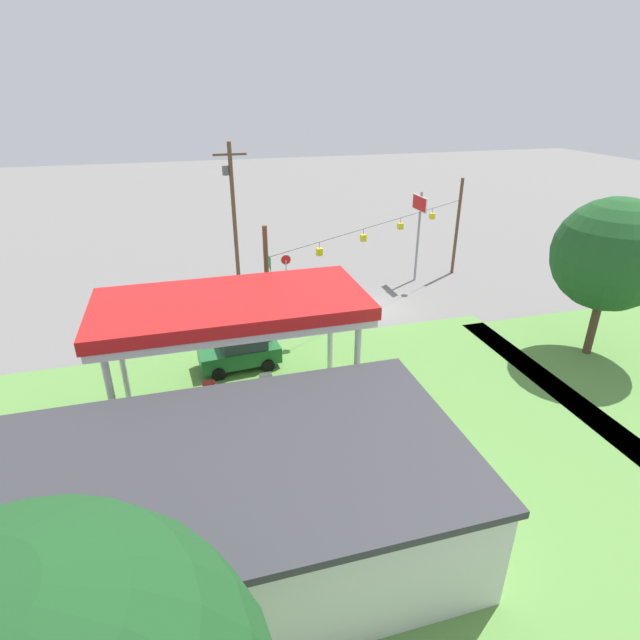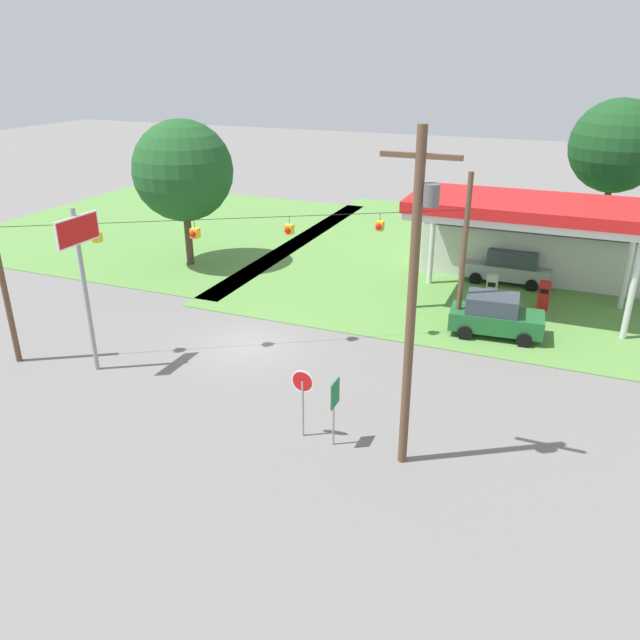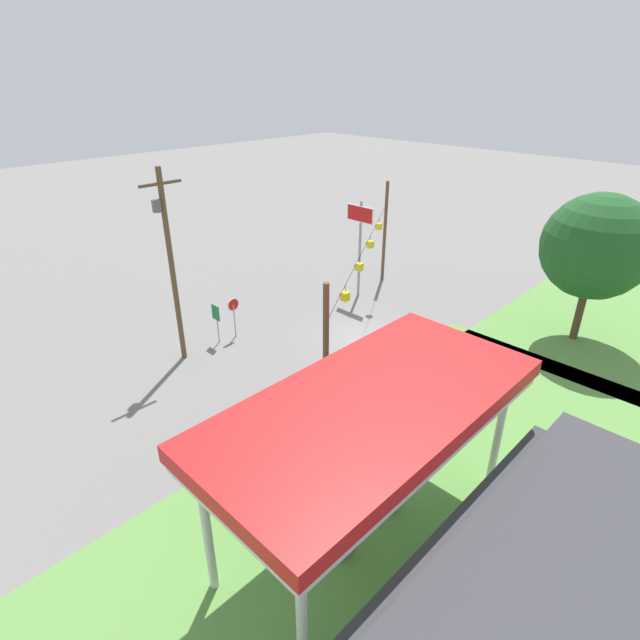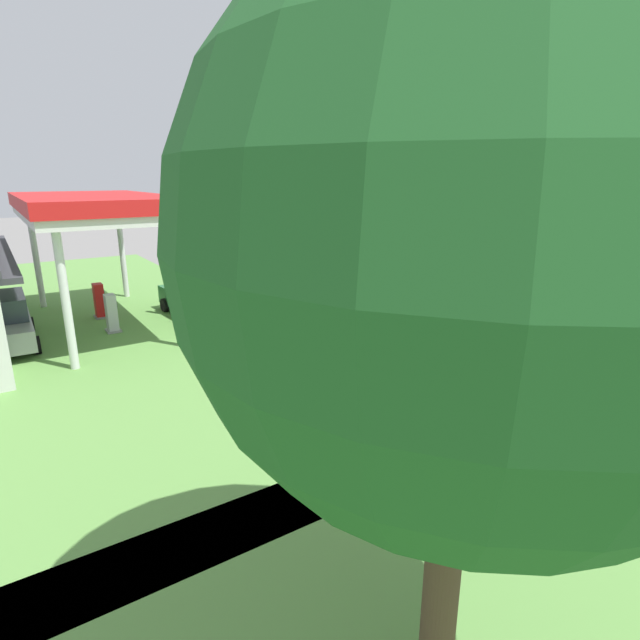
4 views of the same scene
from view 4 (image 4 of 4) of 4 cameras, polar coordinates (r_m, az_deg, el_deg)
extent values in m
plane|color=slate|center=(18.86, 12.46, -3.81)|extent=(160.00, 160.00, 0.00)
cube|color=silver|center=(23.06, -24.48, 11.10)|extent=(11.10, 5.19, 0.35)
cube|color=red|center=(23.03, -24.62, 12.20)|extent=(11.30, 5.39, 0.55)
cylinder|color=silver|center=(19.09, -15.14, 3.55)|extent=(0.28, 0.28, 4.67)
cylinder|color=silver|center=(28.53, -21.66, 7.02)|extent=(0.28, 0.28, 4.67)
cylinder|color=silver|center=(18.28, -27.04, 1.78)|extent=(0.28, 0.28, 4.67)
cylinder|color=silver|center=(27.99, -29.66, 5.89)|extent=(0.28, 0.28, 4.67)
cube|color=#333338|center=(24.36, -32.62, 6.37)|extent=(13.29, 0.70, 0.20)
cube|color=gray|center=(22.64, -22.53, -1.15)|extent=(0.71, 0.56, 0.12)
cube|color=silver|center=(22.43, -22.75, 0.83)|extent=(0.55, 0.40, 1.50)
cube|color=black|center=(22.39, -22.29, 1.65)|extent=(0.39, 0.03, 0.24)
cube|color=gray|center=(25.07, -23.72, 0.32)|extent=(0.71, 0.56, 0.12)
cube|color=red|center=(24.88, -23.93, 2.12)|extent=(0.55, 0.40, 1.50)
cube|color=black|center=(24.85, -23.52, 2.86)|extent=(0.39, 0.03, 0.24)
cube|color=#1E602D|center=(24.11, -14.20, 2.34)|extent=(4.28, 2.17, 0.84)
cube|color=#333D47|center=(23.71, -14.08, 4.12)|extent=(2.41, 1.88, 0.77)
cylinder|color=black|center=(25.02, -17.32, 1.61)|extent=(0.70, 0.27, 0.68)
cylinder|color=black|center=(25.72, -13.40, 2.29)|extent=(0.70, 0.27, 0.68)
cylinder|color=black|center=(22.70, -14.96, 0.34)|extent=(0.70, 0.27, 0.68)
cylinder|color=black|center=(23.47, -10.74, 1.12)|extent=(0.70, 0.27, 0.68)
cube|color=#9E9EA3|center=(22.41, -32.41, -0.86)|extent=(4.92, 1.92, 0.78)
cube|color=#333D47|center=(22.51, -32.74, 1.31)|extent=(2.72, 1.74, 0.85)
cylinder|color=black|center=(21.06, -29.61, -2.52)|extent=(0.68, 0.23, 0.68)
cylinder|color=black|center=(23.99, -30.13, -0.50)|extent=(0.68, 0.23, 0.68)
cylinder|color=#99999E|center=(25.89, 13.16, 4.01)|extent=(0.08, 0.08, 2.10)
cylinder|color=white|center=(25.70, 13.31, 6.30)|extent=(0.80, 0.03, 0.80)
cylinder|color=red|center=(25.70, 13.31, 6.30)|extent=(0.70, 0.03, 0.70)
cylinder|color=gray|center=(26.70, 11.56, 4.80)|extent=(0.07, 0.07, 2.40)
cube|color=#146B33|center=(26.60, 11.57, 6.40)|extent=(0.04, 0.70, 0.90)
cylinder|color=brown|center=(27.93, 8.50, 13.67)|extent=(0.28, 0.28, 10.36)
cube|color=brown|center=(28.09, 8.90, 22.62)|extent=(2.20, 0.14, 0.14)
cylinder|color=#59595B|center=(28.25, 8.30, 20.56)|extent=(0.44, 0.44, 0.60)
cylinder|color=brown|center=(22.12, -12.41, 9.05)|extent=(0.24, 0.24, 7.44)
cylinder|color=black|center=(17.78, 13.63, 14.05)|extent=(16.62, 10.02, 0.02)
cube|color=yellow|center=(17.53, 32.69, 10.16)|extent=(0.32, 0.32, 0.40)
cylinder|color=black|center=(17.48, 19.96, 12.95)|extent=(0.02, 0.02, 0.35)
cube|color=yellow|center=(17.50, 19.84, 11.73)|extent=(0.32, 0.32, 0.40)
sphere|color=red|center=(17.63, 20.18, 11.72)|extent=(0.28, 0.28, 0.28)
cylinder|color=black|center=(18.29, 7.48, 13.86)|extent=(0.02, 0.02, 0.35)
cube|color=yellow|center=(18.31, 7.43, 12.68)|extent=(0.32, 0.32, 0.40)
sphere|color=red|center=(18.42, 7.84, 12.69)|extent=(0.28, 0.28, 0.28)
cylinder|color=black|center=(19.84, -3.55, 14.13)|extent=(0.02, 0.02, 0.35)
cube|color=yellow|center=(19.86, -3.53, 13.05)|extent=(0.32, 0.32, 0.40)
sphere|color=red|center=(19.94, -3.10, 13.07)|extent=(0.28, 0.28, 0.28)
cylinder|color=#4C3828|center=(6.92, 13.78, -26.57)|extent=(0.44, 0.44, 3.38)
sphere|color=#1E5123|center=(5.16, 16.79, 8.69)|extent=(5.86, 5.86, 5.86)
camera|label=1|loc=(29.80, -70.97, 19.82)|focal=28.00mm
camera|label=2|loc=(43.17, 22.89, 22.59)|focal=35.00mm
camera|label=3|loc=(33.76, -43.90, 25.76)|focal=28.00mm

